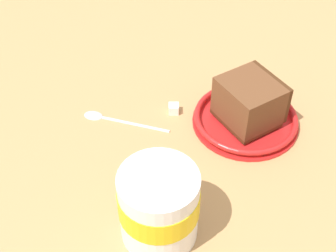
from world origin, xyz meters
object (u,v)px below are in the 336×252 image
small_plate (245,119)px  teaspoon (108,117)px  tea_mug (159,204)px  sugar_cube (174,109)px  cake_slice (250,101)px

small_plate → teaspoon: size_ratio=1.16×
tea_mug → sugar_cube: tea_mug is taller
small_plate → cake_slice: cake_slice is taller
small_plate → sugar_cube: 11.03cm
small_plate → teaspoon: 20.77cm
tea_mug → sugar_cube: (-20.02, -7.69, -4.52)cm
teaspoon → sugar_cube: size_ratio=8.96×
small_plate → teaspoon: (8.36, -19.01, -0.47)cm
small_plate → tea_mug: size_ratio=1.47×
tea_mug → teaspoon: (-14.29, -15.98, -4.94)cm
tea_mug → sugar_cube: 21.91cm
small_plate → cake_slice: (-0.23, 0.14, 3.35)cm
tea_mug → teaspoon: size_ratio=0.79×
teaspoon → small_plate: bearing=113.7°
cake_slice → tea_mug: (22.88, -3.17, 1.11)cm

